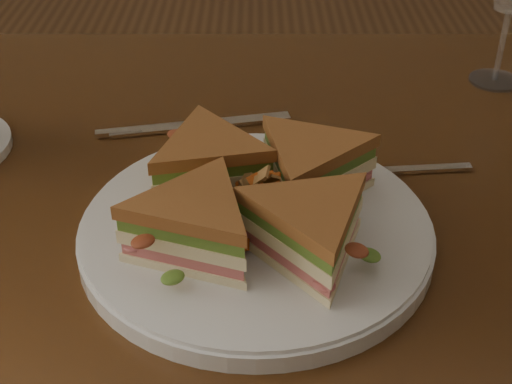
{
  "coord_description": "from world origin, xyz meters",
  "views": [
    {
      "loc": [
        -0.02,
        -0.55,
        1.14
      ],
      "look_at": [
        -0.02,
        -0.06,
        0.8
      ],
      "focal_mm": 50.0,
      "sensor_mm": 36.0,
      "label": 1
    }
  ],
  "objects_px": {
    "sandwich_wedges": "(256,197)",
    "plate": "(256,232)",
    "table": "(274,275)",
    "spoon": "(336,172)",
    "knife": "(188,127)"
  },
  "relations": [
    {
      "from": "plate",
      "to": "sandwich_wedges",
      "type": "relative_size",
      "value": 1.13
    },
    {
      "from": "table",
      "to": "plate",
      "type": "distance_m",
      "value": 0.13
    },
    {
      "from": "sandwich_wedges",
      "to": "knife",
      "type": "relative_size",
      "value": 1.27
    },
    {
      "from": "table",
      "to": "plate",
      "type": "height_order",
      "value": "plate"
    },
    {
      "from": "plate",
      "to": "sandwich_wedges",
      "type": "bearing_deg",
      "value": -126.87
    },
    {
      "from": "knife",
      "to": "sandwich_wedges",
      "type": "bearing_deg",
      "value": -80.39
    },
    {
      "from": "table",
      "to": "sandwich_wedges",
      "type": "xyz_separation_m",
      "value": [
        -0.02,
        -0.06,
        0.14
      ]
    },
    {
      "from": "knife",
      "to": "plate",
      "type": "bearing_deg",
      "value": -80.39
    },
    {
      "from": "plate",
      "to": "table",
      "type": "bearing_deg",
      "value": 73.47
    },
    {
      "from": "table",
      "to": "spoon",
      "type": "relative_size",
      "value": 6.53
    },
    {
      "from": "plate",
      "to": "knife",
      "type": "height_order",
      "value": "plate"
    },
    {
      "from": "plate",
      "to": "knife",
      "type": "distance_m",
      "value": 0.21
    },
    {
      "from": "sandwich_wedges",
      "to": "plate",
      "type": "bearing_deg",
      "value": 53.13
    },
    {
      "from": "spoon",
      "to": "knife",
      "type": "bearing_deg",
      "value": 143.25
    },
    {
      "from": "table",
      "to": "sandwich_wedges",
      "type": "distance_m",
      "value": 0.16
    }
  ]
}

